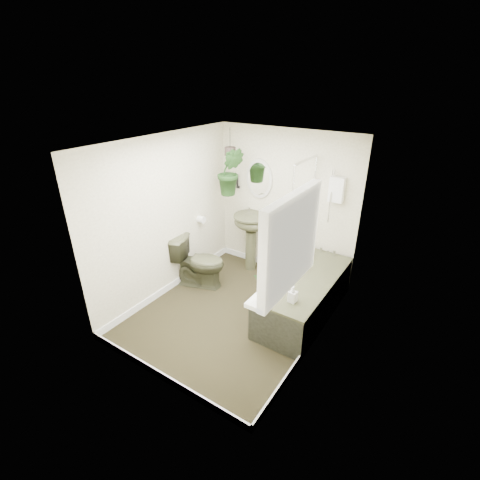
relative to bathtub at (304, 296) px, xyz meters
The scene contains 22 objects.
floor 0.99m from the bathtub, 147.99° to the right, with size 2.30×2.80×0.02m, color black.
ceiling 2.23m from the bathtub, 147.99° to the right, with size 2.30×2.80×0.02m, color white.
wall_back 1.49m from the bathtub, 131.32° to the left, with size 2.30×0.02×2.30m, color #EBE5C6.
wall_front 2.24m from the bathtub, 112.73° to the right, with size 2.30×0.02×2.30m, color #EBE5C6.
wall_left 2.20m from the bathtub, 165.69° to the right, with size 0.02×2.80×2.30m, color #EBE5C6.
wall_right 1.06m from the bathtub, 54.25° to the right, with size 0.02×2.80×2.30m, color #EBE5C6.
skirting 0.97m from the bathtub, 147.99° to the right, with size 2.30×2.80×0.10m, color white.
bathtub is the anchor object (origin of this frame).
bath_screen 1.15m from the bathtub, 123.96° to the left, with size 0.04×0.72×1.40m, color silver, non-canonical shape.
shower_box 1.51m from the bathtub, 90.00° to the left, with size 0.20×0.10×0.35m, color white.
oval_mirror 1.95m from the bathtub, 145.16° to the left, with size 0.46×0.03×0.62m, color beige.
wall_sconce 2.17m from the bathtub, 152.47° to the left, with size 0.04×0.04×0.22m, color black.
toilet_roll_holder 2.01m from the bathtub, behind, with size 0.11×0.11×0.11m, color white.
window_recess 1.84m from the bathtub, 76.41° to the right, with size 0.08×1.00×0.90m, color white.
window_sill 1.54m from the bathtub, 79.61° to the right, with size 0.18×1.00×0.04m, color white.
window_blinds 1.83m from the bathtub, 78.46° to the right, with size 0.01×0.86×0.76m, color white.
toilet 1.66m from the bathtub, behind, with size 0.44×0.77×0.79m, color #40422B.
pedestal_sink 1.43m from the bathtub, 152.28° to the left, with size 0.57×0.48×0.97m, color #40422B, non-canonical shape.
sill_plant 1.83m from the bathtub, 81.86° to the right, with size 0.22×0.19×0.24m, color black.
hanging_plant 2.09m from the bathtub, 163.17° to the left, with size 0.40×0.32×0.72m, color black.
soap_bottle 0.70m from the bathtub, 81.83° to the right, with size 0.09×0.09×0.20m, color black.
hanging_pot 2.29m from the bathtub, 163.17° to the left, with size 0.16×0.16×0.12m, color #2E231E.
Camera 1 is at (2.21, -3.21, 2.98)m, focal length 26.00 mm.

